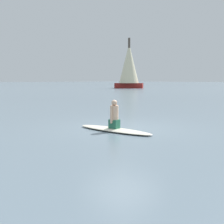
{
  "coord_description": "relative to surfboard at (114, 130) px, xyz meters",
  "views": [
    {
      "loc": [
        -6.71,
        7.01,
        1.72
      ],
      "look_at": [
        0.12,
        0.43,
        0.59
      ],
      "focal_mm": 43.69,
      "sensor_mm": 36.0,
      "label": 1
    }
  ],
  "objects": [
    {
      "name": "surfboard",
      "position": [
        0.0,
        0.0,
        0.0
      ],
      "size": [
        2.98,
        1.06,
        0.1
      ],
      "primitive_type": "ellipsoid",
      "rotation": [
        0.0,
        0.0,
        -3.0
      ],
      "color": "silver",
      "rests_on": "ground"
    },
    {
      "name": "ground_plane",
      "position": [
        0.28,
        -0.7,
        -0.05
      ],
      "size": [
        400.0,
        400.0,
        0.0
      ],
      "primitive_type": "plane",
      "color": "slate"
    },
    {
      "name": "sailboat_near_left",
      "position": [
        31.69,
        -35.26,
        4.66
      ],
      "size": [
        5.81,
        5.53,
        10.11
      ],
      "rotation": [
        0.0,
        0.0,
        -2.6
      ],
      "color": "maroon",
      "rests_on": "ground"
    },
    {
      "name": "person_paddler",
      "position": [
        0.0,
        0.0,
        0.48
      ],
      "size": [
        0.35,
        0.42,
        0.95
      ],
      "rotation": [
        0.0,
        0.0,
        -3.0
      ],
      "color": "#26664C",
      "rests_on": "surfboard"
    }
  ]
}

